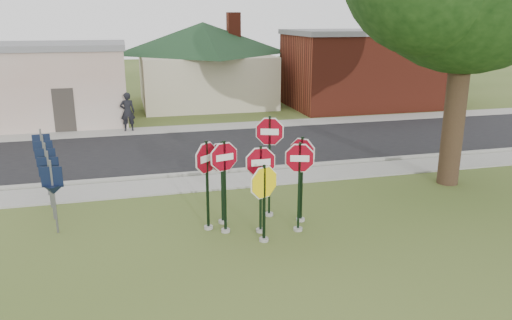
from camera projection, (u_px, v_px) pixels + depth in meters
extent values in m
plane|color=#40541F|center=(265.00, 252.00, 12.12)|extent=(120.00, 120.00, 0.00)
cube|color=gray|center=(222.00, 182.00, 17.22)|extent=(60.00, 1.60, 0.06)
cube|color=black|center=(202.00, 150.00, 21.41)|extent=(60.00, 7.00, 0.04)
cube|color=gray|center=(190.00, 129.00, 25.41)|extent=(60.00, 1.60, 0.06)
cube|color=gray|center=(217.00, 172.00, 18.14)|extent=(60.00, 0.20, 0.14)
cylinder|color=gray|center=(260.00, 230.00, 13.27)|extent=(0.24, 0.24, 0.08)
cube|color=black|center=(261.00, 190.00, 12.95)|extent=(0.06, 0.05, 2.37)
cylinder|color=white|center=(261.00, 162.00, 12.75)|extent=(1.09, 0.02, 1.09)
cylinder|color=maroon|center=(261.00, 162.00, 12.75)|extent=(1.01, 0.02, 1.01)
cube|color=white|center=(261.00, 162.00, 12.75)|extent=(0.50, 0.01, 0.17)
cylinder|color=gray|center=(264.00, 239.00, 12.72)|extent=(0.24, 0.24, 0.08)
cube|color=black|center=(264.00, 204.00, 12.45)|extent=(0.08, 0.07, 2.03)
cylinder|color=white|center=(264.00, 183.00, 12.30)|extent=(1.06, 0.48, 1.15)
cylinder|color=yellow|center=(264.00, 183.00, 12.30)|extent=(0.98, 0.45, 1.06)
cylinder|color=gray|center=(226.00, 230.00, 13.26)|extent=(0.24, 0.24, 0.08)
cube|color=black|center=(225.00, 188.00, 12.93)|extent=(0.07, 0.07, 2.49)
cylinder|color=white|center=(224.00, 157.00, 12.70)|extent=(1.02, 0.32, 1.06)
cylinder|color=maroon|center=(224.00, 157.00, 12.70)|extent=(0.95, 0.30, 0.98)
cube|color=white|center=(224.00, 157.00, 12.70)|extent=(0.47, 0.15, 0.17)
cylinder|color=gray|center=(298.00, 229.00, 13.35)|extent=(0.24, 0.24, 0.08)
cube|color=black|center=(299.00, 187.00, 13.03)|extent=(0.07, 0.07, 2.44)
cylinder|color=white|center=(300.00, 158.00, 12.81)|extent=(1.01, 0.34, 1.06)
cylinder|color=maroon|center=(300.00, 158.00, 12.81)|extent=(0.94, 0.32, 0.98)
cube|color=white|center=(300.00, 158.00, 12.81)|extent=(0.47, 0.16, 0.17)
cylinder|color=gray|center=(269.00, 214.00, 14.35)|extent=(0.24, 0.24, 0.08)
cube|color=black|center=(269.00, 167.00, 13.96)|extent=(0.07, 0.07, 2.91)
cylinder|color=white|center=(270.00, 132.00, 13.68)|extent=(1.03, 0.37, 1.08)
cylinder|color=maroon|center=(270.00, 132.00, 13.68)|extent=(0.95, 0.35, 1.00)
cube|color=white|center=(270.00, 132.00, 13.68)|extent=(0.47, 0.17, 0.17)
cylinder|color=gray|center=(223.00, 221.00, 13.85)|extent=(0.24, 0.24, 0.08)
cube|color=black|center=(222.00, 183.00, 13.53)|extent=(0.06, 0.05, 2.33)
cylinder|color=white|center=(222.00, 157.00, 13.33)|extent=(1.11, 0.07, 1.11)
cylinder|color=maroon|center=(222.00, 157.00, 13.33)|extent=(1.03, 0.07, 1.03)
cube|color=white|center=(222.00, 157.00, 13.33)|extent=(0.51, 0.03, 0.18)
cylinder|color=gray|center=(300.00, 219.00, 13.98)|extent=(0.24, 0.24, 0.08)
cube|color=black|center=(302.00, 180.00, 13.66)|extent=(0.08, 0.08, 2.43)
cylinder|color=white|center=(302.00, 152.00, 13.44)|extent=(0.70, 0.78, 1.03)
cylinder|color=maroon|center=(302.00, 152.00, 13.44)|extent=(0.66, 0.72, 0.96)
cube|color=white|center=(302.00, 152.00, 13.44)|extent=(0.33, 0.36, 0.16)
cylinder|color=gray|center=(209.00, 227.00, 13.46)|extent=(0.24, 0.24, 0.08)
cube|color=black|center=(207.00, 186.00, 13.13)|extent=(0.08, 0.08, 2.45)
cylinder|color=white|center=(207.00, 158.00, 12.92)|extent=(0.88, 0.77, 1.15)
cylinder|color=maroon|center=(207.00, 158.00, 12.92)|extent=(0.82, 0.72, 1.07)
cube|color=white|center=(207.00, 158.00, 12.92)|extent=(0.41, 0.36, 0.18)
cube|color=#59595E|center=(54.00, 197.00, 12.96)|extent=(0.05, 0.05, 2.00)
cube|color=black|center=(52.00, 177.00, 12.80)|extent=(0.55, 0.13, 0.55)
cone|color=black|center=(53.00, 190.00, 12.90)|extent=(0.65, 0.65, 0.25)
cube|color=#59595E|center=(51.00, 186.00, 13.84)|extent=(0.05, 0.05, 2.00)
cube|color=black|center=(49.00, 167.00, 13.69)|extent=(0.55, 0.09, 0.55)
cone|color=black|center=(50.00, 179.00, 13.78)|extent=(0.62, 0.62, 0.25)
cube|color=#59595E|center=(48.00, 176.00, 14.72)|extent=(0.05, 0.05, 2.00)
cube|color=black|center=(46.00, 158.00, 14.57)|extent=(0.55, 0.05, 0.55)
cone|color=black|center=(47.00, 169.00, 14.66)|extent=(0.58, 0.58, 0.25)
cube|color=#59595E|center=(46.00, 167.00, 15.60)|extent=(0.05, 0.05, 2.00)
cube|color=black|center=(44.00, 150.00, 15.45)|extent=(0.55, 0.05, 0.55)
cone|color=black|center=(45.00, 160.00, 15.55)|extent=(0.58, 0.58, 0.25)
cube|color=#59595E|center=(43.00, 159.00, 16.48)|extent=(0.05, 0.05, 2.00)
cube|color=black|center=(42.00, 142.00, 16.33)|extent=(0.55, 0.09, 0.55)
cone|color=black|center=(43.00, 153.00, 16.43)|extent=(0.62, 0.62, 0.25)
cube|color=beige|center=(8.00, 86.00, 26.13)|extent=(12.00, 6.00, 4.00)
cube|color=slate|center=(2.00, 46.00, 25.56)|extent=(12.20, 6.20, 0.30)
cube|color=#332D28|center=(64.00, 111.00, 24.33)|extent=(1.00, 0.10, 2.20)
cube|color=#B9AF93|center=(204.00, 79.00, 32.62)|extent=(8.00, 8.00, 3.20)
pyramid|color=black|center=(203.00, 22.00, 31.63)|extent=(11.60, 11.60, 2.00)
cube|color=maroon|center=(234.00, 25.00, 32.17)|extent=(0.80, 0.80, 1.60)
cube|color=maroon|center=(369.00, 70.00, 31.61)|extent=(10.00, 6.00, 4.50)
cube|color=slate|center=(371.00, 32.00, 30.96)|extent=(10.20, 6.20, 0.30)
cube|color=white|center=(361.00, 70.00, 28.28)|extent=(2.00, 0.08, 0.90)
cylinder|color=black|center=(456.00, 102.00, 16.41)|extent=(0.70, 0.70, 5.65)
cylinder|color=black|center=(437.00, 61.00, 41.07)|extent=(0.50, 0.50, 4.00)
sphere|color=black|center=(442.00, 16.00, 40.07)|extent=(5.60, 5.60, 5.60)
imported|color=black|center=(128.00, 112.00, 24.54)|extent=(0.72, 0.50, 1.92)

